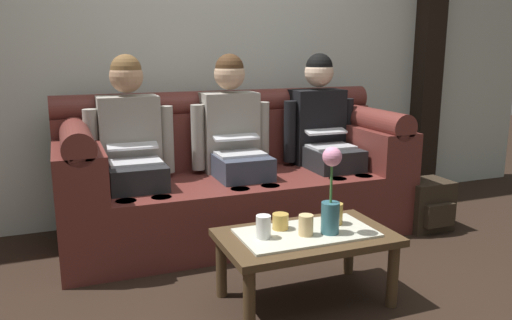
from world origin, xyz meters
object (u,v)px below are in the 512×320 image
couch (235,180)px  cup_near_left (335,214)px  person_left (132,146)px  coffee_table (306,243)px  flower_vase (331,194)px  cup_near_right (280,221)px  person_middle (235,139)px  person_right (324,133)px  cup_far_center (306,225)px  cup_far_left (263,227)px  backpack_right (426,205)px

couch → cup_near_left: (0.19, -1.03, 0.06)m
person_left → coffee_table: size_ratio=1.43×
flower_vase → cup_near_right: flower_vase is taller
cup_near_left → person_left: bearing=130.3°
person_middle → person_left: bearing=180.0°
person_right → flower_vase: size_ratio=2.85×
couch → person_right: 0.74m
person_left → cup_far_center: 1.32m
person_middle → cup_far_left: bearing=-102.0°
flower_vase → cup_far_left: size_ratio=3.86×
flower_vase → cup_near_left: flower_vase is taller
coffee_table → cup_near_left: 0.23m
person_right → coffee_table: size_ratio=1.43×
person_middle → person_right: (0.68, 0.00, -0.00)m
cup_near_right → cup_far_left: (-0.13, -0.08, 0.02)m
couch → coffee_table: 1.08m
flower_vase → cup_far_center: size_ratio=4.23×
person_right → cup_far_center: (-0.70, -1.12, -0.24)m
flower_vase → cup_near_left: 0.20m
cup_near_left → cup_far_center: 0.23m
backpack_right → person_left: bearing=167.4°
cup_far_center → backpack_right: bearing=27.6°
cup_near_right → cup_near_left: bearing=-6.3°
couch → flower_vase: (0.10, -1.14, 0.20)m
couch → cup_far_center: size_ratio=22.70×
couch → flower_vase: couch is taller
cup_far_center → cup_far_left: size_ratio=0.91×
couch → cup_near_left: size_ratio=21.14×
cup_near_right → backpack_right: (1.38, 0.56, -0.24)m
coffee_table → cup_far_left: 0.26m
cup_near_right → cup_far_left: cup_far_left is taller
cup_near_right → backpack_right: 1.51m
person_right → cup_near_left: size_ratio=11.22×
person_middle → cup_far_center: 1.14m
person_right → coffee_table: 1.32m
coffee_table → couch: bearing=90.0°
cup_near_left → cup_far_left: (-0.42, -0.05, 0.00)m
cup_near_right → person_middle: bearing=84.0°
coffee_table → cup_near_right: bearing=141.6°
person_middle → flower_vase: bearing=-85.0°
couch → person_left: 0.74m
cup_near_right → cup_far_center: size_ratio=0.80×
person_middle → flower_vase: 1.14m
person_middle → person_right: 0.68m
coffee_table → cup_far_center: (-0.02, -0.04, 0.11)m
person_left → person_middle: size_ratio=1.00×
coffee_table → cup_near_left: (0.19, 0.05, 0.11)m
couch → person_middle: (0.00, -0.00, 0.29)m
coffee_table → cup_far_center: 0.12m
person_middle → backpack_right: person_middle is taller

